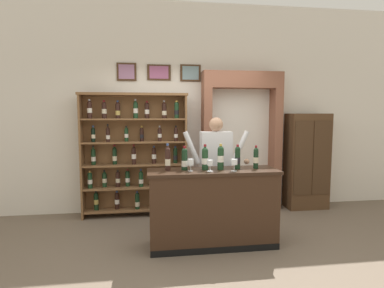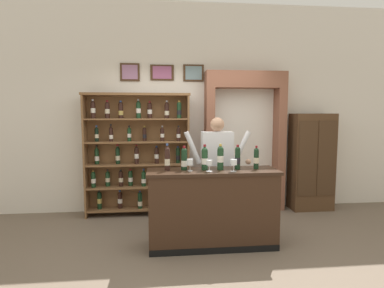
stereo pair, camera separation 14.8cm
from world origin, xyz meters
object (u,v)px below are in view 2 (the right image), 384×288
at_px(wine_glass_spare, 234,163).
at_px(wine_glass_right, 209,163).
at_px(tasting_counter, 213,208).
at_px(shopkeeper, 217,161).
at_px(tasting_bottle_rosso, 238,158).
at_px(tasting_bottle_chianti, 167,158).
at_px(tasting_bottle_riserva, 220,157).
at_px(tasting_bottle_vin_santo, 184,159).
at_px(tasting_bottle_prosecco, 256,158).
at_px(wine_glass_left, 190,163).
at_px(side_cabinet, 311,162).
at_px(wine_shelf, 138,152).
at_px(tasting_bottle_bianco, 205,158).

height_order(wine_glass_spare, wine_glass_right, wine_glass_spare).
relative_size(tasting_counter, shopkeeper, 1.01).
bearing_deg(shopkeeper, tasting_bottle_rosso, -73.10).
distance_m(tasting_bottle_chianti, tasting_bottle_riserva, 0.67).
distance_m(tasting_bottle_vin_santo, tasting_bottle_prosecco, 0.93).
relative_size(tasting_bottle_riserva, tasting_bottle_prosecco, 1.10).
bearing_deg(tasting_bottle_riserva, tasting_bottle_rosso, 2.12).
bearing_deg(wine_glass_right, tasting_bottle_chianti, 165.11).
relative_size(tasting_bottle_prosecco, wine_glass_right, 2.12).
relative_size(tasting_bottle_chianti, tasting_bottle_prosecco, 1.13).
xyz_separation_m(tasting_bottle_rosso, wine_glass_left, (-0.62, -0.06, -0.05)).
bearing_deg(wine_glass_spare, wine_glass_right, 174.50).
height_order(side_cabinet, wine_glass_right, side_cabinet).
relative_size(wine_shelf, tasting_bottle_vin_santo, 6.67).
bearing_deg(side_cabinet, wine_glass_spare, -139.76).
xyz_separation_m(tasting_counter, tasting_bottle_riserva, (0.10, 0.00, 0.66)).
height_order(wine_shelf, tasting_counter, wine_shelf).
relative_size(tasting_bottle_prosecco, wine_glass_spare, 1.98).
bearing_deg(tasting_bottle_riserva, tasting_bottle_prosecco, 2.50).
distance_m(side_cabinet, tasting_bottle_vin_santo, 2.73).
bearing_deg(wine_glass_right, side_cabinet, 35.39).
bearing_deg(tasting_bottle_vin_santo, tasting_bottle_chianti, -179.03).
bearing_deg(side_cabinet, tasting_counter, -145.73).
relative_size(tasting_counter, tasting_bottle_riserva, 5.05).
bearing_deg(tasting_bottle_prosecco, tasting_bottle_bianco, -179.63).
distance_m(tasting_bottle_bianco, tasting_bottle_prosecco, 0.67).
distance_m(tasting_bottle_rosso, wine_glass_left, 0.62).
relative_size(tasting_counter, tasting_bottle_vin_santo, 5.45).
relative_size(wine_shelf, tasting_counter, 1.22).
relative_size(shopkeeper, wine_glass_left, 10.84).
bearing_deg(tasting_bottle_riserva, shopkeeper, 83.77).
distance_m(shopkeeper, wine_glass_spare, 0.69).
xyz_separation_m(side_cabinet, wine_glass_left, (-2.30, -1.42, 0.25)).
xyz_separation_m(side_cabinet, shopkeeper, (-1.85, -0.82, 0.17)).
bearing_deg(wine_glass_spare, tasting_bottle_riserva, 137.07).
bearing_deg(tasting_bottle_bianco, tasting_bottle_riserva, -4.71).
relative_size(tasting_bottle_chianti, tasting_bottle_vin_santo, 1.11).
distance_m(tasting_bottle_rosso, wine_glass_right, 0.40).
height_order(shopkeeper, tasting_bottle_prosecco, shopkeeper).
xyz_separation_m(tasting_bottle_vin_santo, wine_glass_right, (0.30, -0.14, -0.04)).
bearing_deg(tasting_bottle_vin_santo, tasting_bottle_bianco, -4.61).
distance_m(tasting_bottle_chianti, tasting_bottle_prosecco, 1.14).
distance_m(side_cabinet, wine_glass_spare, 2.33).
distance_m(wine_shelf, tasting_bottle_bianco, 1.65).
relative_size(tasting_bottle_rosso, tasting_bottle_prosecco, 1.05).
height_order(side_cabinet, tasting_counter, side_cabinet).
bearing_deg(tasting_bottle_bianco, wine_glass_right, -70.77).
height_order(tasting_bottle_riserva, wine_glass_right, tasting_bottle_riserva).
bearing_deg(tasting_bottle_vin_santo, wine_glass_left, -53.00).
height_order(tasting_counter, shopkeeper, shopkeeper).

